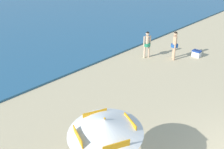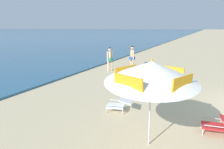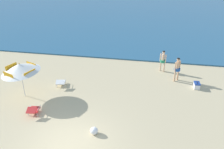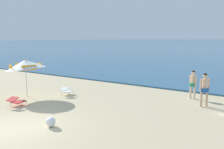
# 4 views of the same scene
# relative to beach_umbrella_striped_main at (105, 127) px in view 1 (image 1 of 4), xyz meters

# --- Properties ---
(beach_umbrella_striped_main) EXTENTS (2.93, 2.91, 2.28)m
(beach_umbrella_striped_main) POSITION_rel_beach_umbrella_striped_main_xyz_m (0.00, 0.00, 0.00)
(beach_umbrella_striped_main) COLOR silver
(beach_umbrella_striped_main) RESTS_ON ground
(lounge_chair_beside_umbrella) EXTENTS (0.70, 0.95, 0.49)m
(lounge_chair_beside_umbrella) POSITION_rel_beach_umbrella_striped_main_xyz_m (1.73, 1.52, -1.61)
(lounge_chair_beside_umbrella) COLOR white
(lounge_chair_beside_umbrella) RESTS_ON ground
(person_standing_near_shore) EXTENTS (0.42, 0.42, 1.70)m
(person_standing_near_shore) POSITION_rel_beach_umbrella_striped_main_xyz_m (9.20, 3.58, -0.91)
(person_standing_near_shore) COLOR #D8A87F
(person_standing_near_shore) RESTS_ON ground
(person_standing_beside) EXTENTS (0.44, 0.39, 1.61)m
(person_standing_beside) POSITION_rel_beach_umbrella_striped_main_xyz_m (8.27, 4.88, -0.96)
(person_standing_beside) COLOR beige
(person_standing_beside) RESTS_ON ground
(cooler_box) EXTENTS (0.38, 0.51, 0.43)m
(cooler_box) POSITION_rel_beach_umbrella_striped_main_xyz_m (10.46, 2.79, -1.69)
(cooler_box) COLOR white
(cooler_box) RESTS_ON ground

